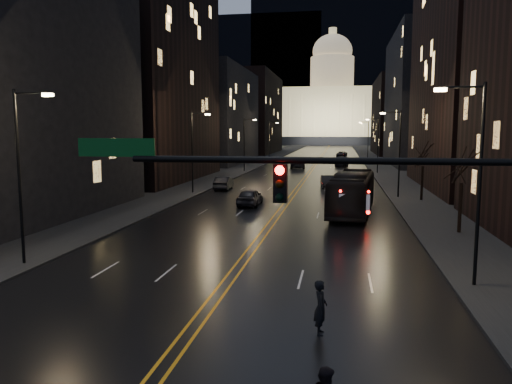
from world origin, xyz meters
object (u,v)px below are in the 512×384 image
at_px(oncoming_car_b, 224,183).
at_px(receding_car_a, 328,182).
at_px(traffic_signal, 375,205).
at_px(oncoming_car_a, 250,197).
at_px(bus, 352,193).
at_px(pedestrian_a, 321,308).

xyz_separation_m(oncoming_car_b, receding_car_a, (12.13, 3.67, -0.02)).
bearing_deg(traffic_signal, oncoming_car_a, 105.68).
bearing_deg(oncoming_car_b, bus, 132.13).
bearing_deg(pedestrian_a, traffic_signal, -159.44).
height_order(oncoming_car_b, receding_car_a, oncoming_car_b).
xyz_separation_m(traffic_signal, oncoming_car_b, (-14.41, 44.34, -4.32)).
height_order(oncoming_car_a, oncoming_car_b, oncoming_car_a).
relative_size(bus, receding_car_a, 2.71).
distance_m(oncoming_car_b, receding_car_a, 12.67).
height_order(bus, pedestrian_a, bus).
xyz_separation_m(receding_car_a, pedestrian_a, (0.83, -44.23, 0.19)).
bearing_deg(traffic_signal, receding_car_a, 92.72).
bearing_deg(traffic_signal, pedestrian_a, 110.98).
relative_size(oncoming_car_b, pedestrian_a, 2.50).
bearing_deg(receding_car_a, traffic_signal, -92.83).
bearing_deg(receding_car_a, bus, -87.97).
bearing_deg(receding_car_a, oncoming_car_b, -168.73).
xyz_separation_m(traffic_signal, pedestrian_a, (-1.45, 3.77, -4.15)).
height_order(traffic_signal, oncoming_car_a, traffic_signal).
relative_size(traffic_signal, pedestrian_a, 9.07).
distance_m(traffic_signal, bus, 29.73).
xyz_separation_m(bus, receding_car_a, (-2.46, 18.47, -0.99)).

